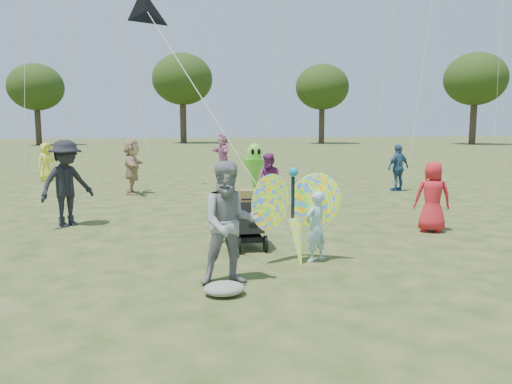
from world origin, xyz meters
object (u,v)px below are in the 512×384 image
(crowd_g, at_px, (46,162))
(child_girl, at_px, (316,227))
(crowd_c, at_px, (398,168))
(crowd_a, at_px, (432,197))
(crowd_d, at_px, (132,167))
(crowd_j, at_px, (223,153))
(crowd_e, at_px, (270,182))
(butterfly_kite, at_px, (295,214))
(crowd_b, at_px, (67,183))
(alien_kite, at_px, (255,170))
(jogging_stroller, at_px, (248,215))
(adult_man, at_px, (230,223))

(crowd_g, bearing_deg, child_girl, -106.41)
(crowd_g, bearing_deg, crowd_c, -67.51)
(child_girl, relative_size, crowd_g, 0.77)
(crowd_c, bearing_deg, child_girl, 35.18)
(crowd_a, relative_size, crowd_d, 0.83)
(crowd_j, bearing_deg, crowd_e, -15.27)
(crowd_d, xyz_separation_m, crowd_e, (3.70, -3.80, -0.15))
(child_girl, relative_size, butterfly_kite, 0.66)
(butterfly_kite, bearing_deg, crowd_j, 86.10)
(crowd_c, relative_size, crowd_j, 0.86)
(crowd_c, height_order, crowd_j, crowd_j)
(crowd_b, xyz_separation_m, crowd_d, (1.24, 5.03, -0.06))
(crowd_a, relative_size, alien_kite, 0.86)
(child_girl, bearing_deg, crowd_c, -154.58)
(child_girl, bearing_deg, jogging_stroller, -81.03)
(crowd_d, height_order, jogging_stroller, crowd_d)
(crowd_c, bearing_deg, butterfly_kite, 33.36)
(crowd_e, relative_size, crowd_j, 0.82)
(child_girl, relative_size, crowd_j, 0.64)
(jogging_stroller, xyz_separation_m, butterfly_kite, (0.57, -1.11, 0.19))
(crowd_d, bearing_deg, crowd_g, 42.25)
(crowd_a, bearing_deg, jogging_stroller, 29.58)
(child_girl, xyz_separation_m, jogging_stroller, (-0.91, 1.17, 0.03))
(crowd_d, height_order, butterfly_kite, crowd_d)
(crowd_d, xyz_separation_m, butterfly_kite, (2.90, -8.91, -0.10))
(child_girl, distance_m, adult_man, 1.81)
(child_girl, relative_size, jogging_stroller, 1.08)
(crowd_b, bearing_deg, crowd_j, 27.71)
(adult_man, bearing_deg, butterfly_kite, 36.41)
(crowd_j, bearing_deg, crowd_a, -4.19)
(crowd_b, bearing_deg, child_girl, -80.17)
(crowd_c, bearing_deg, crowd_b, 2.06)
(crowd_d, height_order, alien_kite, crowd_d)
(child_girl, distance_m, butterfly_kite, 0.41)
(butterfly_kite, height_order, alien_kite, alien_kite)
(crowd_c, distance_m, crowd_e, 5.85)
(alien_kite, bearing_deg, crowd_b, -153.63)
(adult_man, relative_size, jogging_stroller, 1.61)
(child_girl, xyz_separation_m, crowd_j, (0.74, 16.08, 0.33))
(alien_kite, bearing_deg, crowd_j, 87.24)
(crowd_d, bearing_deg, crowd_a, -133.54)
(crowd_c, xyz_separation_m, crowd_g, (-12.38, 5.68, -0.03))
(crowd_b, relative_size, crowd_g, 1.26)
(crowd_g, bearing_deg, crowd_j, -24.39)
(crowd_b, distance_m, crowd_d, 5.18)
(child_girl, distance_m, crowd_g, 15.16)
(child_girl, bearing_deg, adult_man, -0.46)
(crowd_g, relative_size, butterfly_kite, 0.86)
(crowd_b, bearing_deg, crowd_a, -55.17)
(adult_man, xyz_separation_m, crowd_d, (-1.68, 9.82, 0.02))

